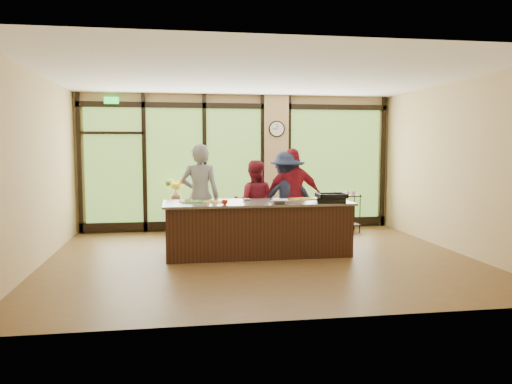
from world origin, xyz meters
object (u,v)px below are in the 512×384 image
object	(u,v)px
island_base	(258,229)
flower_stand	(176,218)
bar_cart	(344,208)
cook_left	(200,196)
cook_right	(287,198)
roasting_pan	(331,200)

from	to	relation	value
island_base	flower_stand	size ratio (longest dim) A/B	4.27
bar_cart	cook_left	bearing A→B (deg)	-162.06
cook_right	roasting_pan	distance (m)	1.24
cook_right	roasting_pan	xyz separation A→B (m)	(0.51, -1.13, 0.08)
island_base	cook_right	bearing A→B (deg)	48.78
cook_left	flower_stand	world-z (taller)	cook_left
roasting_pan	cook_right	bearing A→B (deg)	129.72
bar_cart	roasting_pan	bearing A→B (deg)	-116.94
cook_left	bar_cart	distance (m)	3.40
island_base	cook_right	world-z (taller)	cook_right
island_base	flower_stand	xyz separation A→B (m)	(-1.39, 2.13, -0.08)
island_base	cook_right	distance (m)	1.16
island_base	roasting_pan	distance (m)	1.36
roasting_pan	island_base	bearing A→B (deg)	-179.45
island_base	bar_cart	bearing A→B (deg)	40.77
cook_left	cook_right	xyz separation A→B (m)	(1.65, 0.09, -0.07)
roasting_pan	flower_stand	bearing A→B (deg)	152.12
island_base	cook_right	size ratio (longest dim) A/B	1.75
island_base	cook_left	size ratio (longest dim) A/B	1.62
island_base	roasting_pan	world-z (taller)	roasting_pan
flower_stand	island_base	bearing A→B (deg)	-63.35
island_base	cook_left	distance (m)	1.29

